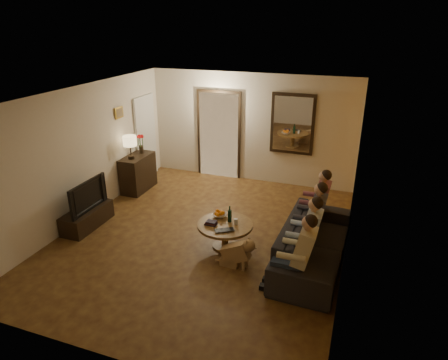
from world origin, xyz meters
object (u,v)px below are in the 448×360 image
(sofa, at_px, (314,243))
(person_a, at_px, (299,258))
(table_lamp, at_px, (130,147))
(bowl, at_px, (220,215))
(laptop, at_px, (225,232))
(person_c, at_px, (311,220))
(dog, at_px, (236,252))
(tv, at_px, (84,195))
(person_b, at_px, (306,238))
(person_d, at_px, (316,206))
(coffee_table, at_px, (225,235))
(tv_stand, at_px, (87,218))
(dresser, at_px, (138,173))
(wine_bottle, at_px, (230,214))

(sofa, xyz_separation_m, person_a, (-0.10, -0.90, 0.25))
(table_lamp, distance_m, bowl, 2.92)
(person_a, bearing_deg, laptop, 156.47)
(person_a, bearing_deg, sofa, 83.66)
(person_c, distance_m, laptop, 1.46)
(person_c, relative_size, dog, 2.14)
(tv, distance_m, dog, 3.15)
(laptop, bearing_deg, table_lamp, 116.12)
(person_b, bearing_deg, table_lamp, 157.51)
(sofa, bearing_deg, laptop, 105.36)
(person_d, relative_size, coffee_table, 1.24)
(tv_stand, height_order, dog, dog)
(table_lamp, xyz_separation_m, dog, (3.12, -1.99, -0.82))
(tv_stand, xyz_separation_m, person_b, (4.16, -0.05, 0.42))
(table_lamp, relative_size, coffee_table, 0.56)
(tv, bearing_deg, table_lamp, 0.00)
(dresser, relative_size, table_lamp, 1.72)
(bowl, relative_size, wine_bottle, 0.84)
(person_d, height_order, laptop, person_d)
(person_b, relative_size, wine_bottle, 3.87)
(sofa, bearing_deg, person_d, 8.71)
(person_a, distance_m, person_b, 0.60)
(table_lamp, height_order, person_b, table_lamp)
(sofa, xyz_separation_m, person_b, (-0.10, -0.30, 0.25))
(person_a, bearing_deg, wine_bottle, 145.10)
(bowl, height_order, wine_bottle, wine_bottle)
(person_c, bearing_deg, bowl, -175.46)
(person_c, relative_size, wine_bottle, 3.87)
(tv, distance_m, bowl, 2.61)
(person_b, height_order, person_c, same)
(person_d, bearing_deg, coffee_table, -146.24)
(person_d, distance_m, dog, 1.83)
(table_lamp, bearing_deg, person_d, -7.17)
(tv_stand, height_order, bowl, bowl)
(table_lamp, bearing_deg, laptop, -31.58)
(dresser, xyz_separation_m, dog, (3.12, -2.21, -0.13))
(sofa, distance_m, coffee_table, 1.52)
(tv_stand, relative_size, dog, 1.97)
(tv_stand, height_order, person_b, person_b)
(dresser, height_order, person_b, person_b)
(person_a, height_order, dog, person_a)
(person_a, height_order, laptop, person_a)
(table_lamp, distance_m, tv, 1.73)
(dresser, xyz_separation_m, tv, (0.00, -1.90, 0.25))
(dog, distance_m, wine_bottle, 0.77)
(bowl, xyz_separation_m, wine_bottle, (0.23, -0.12, 0.12))
(person_c, height_order, laptop, person_c)
(person_a, xyz_separation_m, coffee_table, (-1.42, 0.85, -0.38))
(person_a, xyz_separation_m, bowl, (-1.60, 1.07, -0.12))
(sofa, height_order, person_a, person_a)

